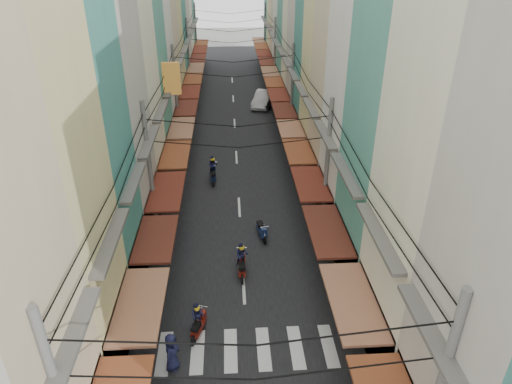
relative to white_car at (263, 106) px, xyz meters
name	(u,v)px	position (x,y,z in m)	size (l,w,h in m)	color
ground	(242,263)	(-3.17, -27.23, 0.00)	(160.00, 160.00, 0.00)	slate
road	(235,131)	(-3.17, -7.23, 0.01)	(10.00, 80.00, 0.02)	black
sidewalk_left	(164,132)	(-9.67, -7.23, 0.03)	(3.00, 80.00, 0.06)	slate
sidewalk_right	(305,129)	(3.33, -7.23, 0.03)	(3.00, 80.00, 0.06)	slate
crosswalk	(247,349)	(-3.17, -33.23, 0.03)	(7.55, 2.40, 0.01)	silver
building_row_left	(127,26)	(-11.09, -10.67, 9.78)	(7.80, 67.67, 23.70)	silver
building_row_right	(336,30)	(4.74, -10.78, 9.41)	(7.80, 68.98, 22.59)	teal
utility_poles	(234,73)	(-3.17, -12.21, 6.59)	(10.20, 66.13, 8.20)	slate
white_car	(263,106)	(0.00, 0.00, 0.00)	(5.60, 2.20, 1.98)	silver
bicycle	(365,232)	(4.29, -24.67, 0.00)	(0.61, 1.62, 1.11)	black
moving_scooters	(225,231)	(-4.09, -24.85, 0.57)	(3.72, 16.62, 2.00)	black
parked_scooters	(332,302)	(0.89, -31.04, 0.48)	(13.03, 13.41, 0.99)	black
pedestrians	(162,234)	(-7.56, -25.63, 1.04)	(12.58, 26.70, 2.21)	black
market_umbrella	(380,296)	(2.49, -32.62, 2.15)	(2.32, 2.32, 2.44)	#B2B2B7
traffic_sign	(343,233)	(2.05, -27.60, 1.99)	(0.10, 0.60, 2.76)	slate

